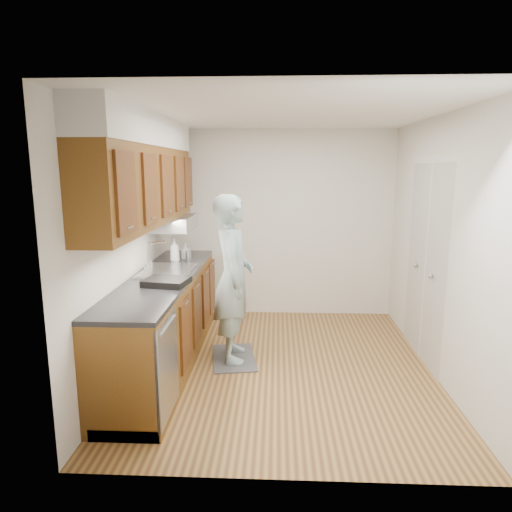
{
  "coord_description": "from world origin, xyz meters",
  "views": [
    {
      "loc": [
        -0.06,
        -4.4,
        2.01
      ],
      "look_at": [
        -0.27,
        0.25,
        1.1
      ],
      "focal_mm": 32.0,
      "sensor_mm": 36.0,
      "label": 1
    }
  ],
  "objects_px": {
    "soap_bottle_b": "(186,251)",
    "soap_bottle_a": "(175,250)",
    "dish_rack": "(167,282)",
    "steel_can": "(189,255)",
    "person": "(233,267)"
  },
  "relations": [
    {
      "from": "steel_can",
      "to": "dish_rack",
      "type": "height_order",
      "value": "steel_can"
    },
    {
      "from": "soap_bottle_a",
      "to": "steel_can",
      "type": "relative_size",
      "value": 2.44
    },
    {
      "from": "soap_bottle_b",
      "to": "dish_rack",
      "type": "xyz_separation_m",
      "value": [
        0.07,
        -1.23,
        -0.06
      ]
    },
    {
      "from": "person",
      "to": "dish_rack",
      "type": "distance_m",
      "value": 0.77
    },
    {
      "from": "person",
      "to": "soap_bottle_b",
      "type": "distance_m",
      "value": 0.95
    },
    {
      "from": "person",
      "to": "soap_bottle_b",
      "type": "height_order",
      "value": "person"
    },
    {
      "from": "person",
      "to": "soap_bottle_a",
      "type": "bearing_deg",
      "value": 48.89
    },
    {
      "from": "dish_rack",
      "to": "person",
      "type": "bearing_deg",
      "value": 52.05
    },
    {
      "from": "soap_bottle_b",
      "to": "soap_bottle_a",
      "type": "bearing_deg",
      "value": -110.54
    },
    {
      "from": "soap_bottle_b",
      "to": "dish_rack",
      "type": "distance_m",
      "value": 1.24
    },
    {
      "from": "person",
      "to": "steel_can",
      "type": "distance_m",
      "value": 0.84
    },
    {
      "from": "soap_bottle_a",
      "to": "steel_can",
      "type": "bearing_deg",
      "value": 38.02
    },
    {
      "from": "soap_bottle_b",
      "to": "steel_can",
      "type": "bearing_deg",
      "value": -63.08
    },
    {
      "from": "dish_rack",
      "to": "steel_can",
      "type": "bearing_deg",
      "value": 99.98
    },
    {
      "from": "person",
      "to": "soap_bottle_a",
      "type": "relative_size",
      "value": 6.88
    }
  ]
}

